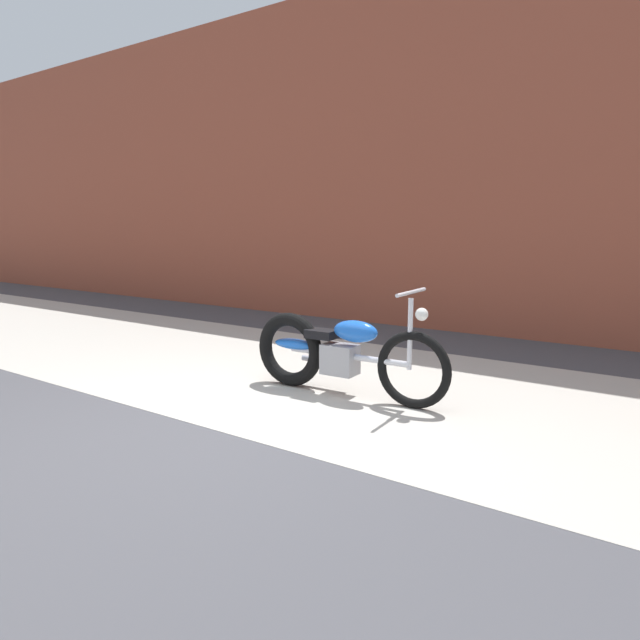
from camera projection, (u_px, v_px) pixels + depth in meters
ground_plane at (210, 429)px, 4.30m from camera, size 80.00×80.00×0.00m
sidewalk_slab at (332, 378)px, 5.72m from camera, size 36.00×3.50×0.01m
brick_building_wall at (461, 153)px, 8.10m from camera, size 36.00×0.50×5.26m
motorcycle_blue at (333, 352)px, 5.15m from camera, size 2.01×0.58×1.03m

